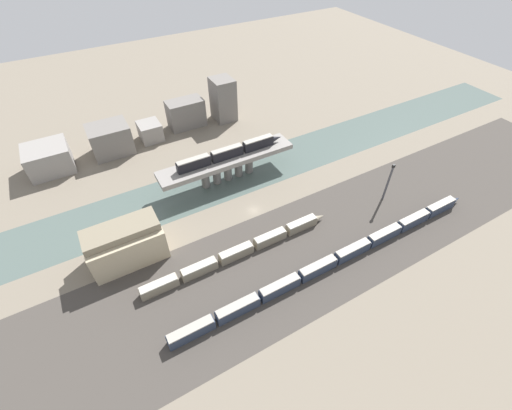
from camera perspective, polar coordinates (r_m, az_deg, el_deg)
The scene contains 14 objects.
ground_plane at distance 122.67m, azimuth -0.35°, elevation -0.94°, with size 400.00×400.00×0.00m, color #756B5B.
railbed_yard at distance 109.31m, azimuth 5.87°, elevation -8.63°, with size 280.00×42.00×0.01m, color #423D38.
river_water at distance 136.73m, azimuth -4.65°, elevation 4.43°, with size 320.00×23.62×0.01m, color #4C5B56.
bridge at distance 132.01m, azimuth -4.84°, elevation 7.03°, with size 53.54×9.84×10.10m.
train_on_bridge at distance 129.97m, azimuth -4.33°, elevation 8.79°, with size 43.63×2.69×4.12m.
train_yard_near at distance 109.25m, azimuth 13.67°, elevation -8.52°, with size 111.14×2.79×3.85m.
train_yard_mid at distance 108.14m, azimuth -2.64°, elevation -7.70°, with size 64.51×2.83×3.48m.
warehouse_building at distance 111.19m, azimuth -20.92°, elevation -5.99°, with size 22.09×12.65×13.44m.
signal_tower at distance 130.82m, azimuth 21.15°, elevation 3.56°, with size 1.00×0.77×15.71m.
city_block_far_left at distance 160.90m, azimuth -31.27°, elevation 6.63°, with size 16.45×15.23×10.61m, color gray.
city_block_left at distance 160.12m, azimuth -23.08°, elevation 10.05°, with size 16.38×13.23×12.55m, color slate.
city_block_center at distance 164.52m, azimuth -17.21°, elevation 11.66°, with size 9.39×10.34×8.01m, color gray.
city_block_right at distance 169.78m, azimuth -11.59°, elevation 14.72°, with size 16.75×9.35×12.81m, color slate.
city_block_far_right at distance 171.60m, azimuth -5.50°, elevation 17.10°, with size 9.80×11.03×20.11m, color slate.
Camera 1 is at (-42.39, -76.54, 85.98)m, focal length 24.00 mm.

